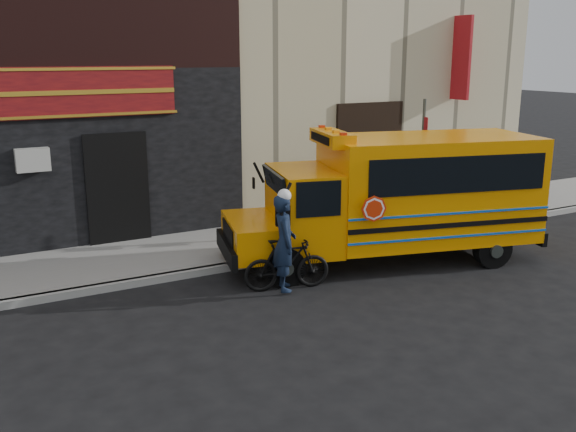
% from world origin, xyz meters
% --- Properties ---
extents(ground, '(120.00, 120.00, 0.00)m').
position_xyz_m(ground, '(0.00, 0.00, 0.00)').
color(ground, black).
rests_on(ground, ground).
extents(curb, '(40.00, 0.20, 0.15)m').
position_xyz_m(curb, '(0.00, 2.60, 0.07)').
color(curb, gray).
rests_on(curb, ground).
extents(sidewalk, '(40.00, 3.00, 0.15)m').
position_xyz_m(sidewalk, '(0.00, 4.10, 0.07)').
color(sidewalk, gray).
rests_on(sidewalk, ground).
extents(school_bus, '(7.21, 3.75, 2.92)m').
position_xyz_m(school_bus, '(1.94, 1.42, 1.51)').
color(school_bus, black).
rests_on(school_bus, ground).
extents(sign_pole, '(0.12, 0.29, 3.42)m').
position_xyz_m(sign_pole, '(3.67, 2.77, 1.87)').
color(sign_pole, '#3A413C').
rests_on(sign_pole, ground).
extents(bicycle, '(1.76, 0.87, 1.02)m').
position_xyz_m(bicycle, '(-1.09, 1.00, 0.51)').
color(bicycle, black).
rests_on(bicycle, ground).
extents(cyclist, '(0.65, 0.79, 1.87)m').
position_xyz_m(cyclist, '(-1.18, 0.92, 0.93)').
color(cyclist, black).
rests_on(cyclist, ground).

